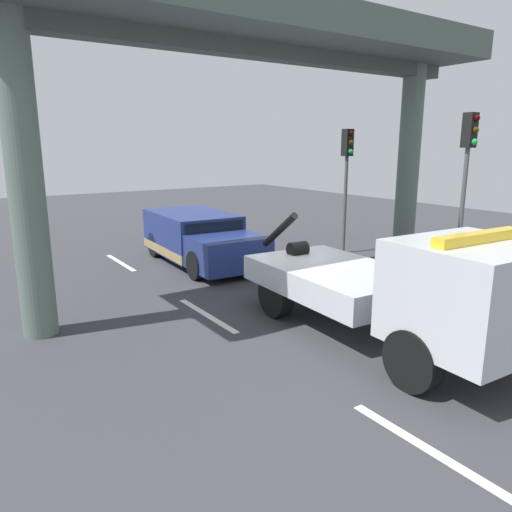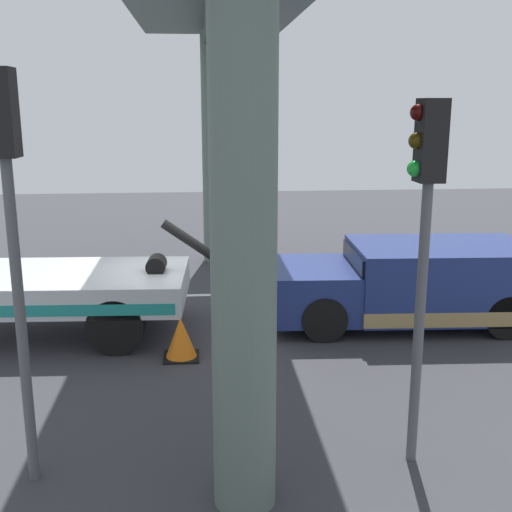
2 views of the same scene
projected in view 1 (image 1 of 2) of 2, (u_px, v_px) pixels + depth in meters
ground_plane at (284, 300)px, 12.11m from camera, size 60.00×40.00×0.10m
lane_stripe_west at (121, 263)px, 15.76m from camera, size 2.60×0.16×0.01m
lane_stripe_mid at (207, 315)px, 10.90m from camera, size 2.60×0.16×0.01m
lane_stripe_east at (432, 452)px, 6.05m from camera, size 2.60×0.16×0.01m
tow_truck_white at (404, 288)px, 8.84m from camera, size 7.30×2.68×2.46m
towed_van_green at (199, 239)px, 15.66m from camera, size 5.29×2.43×1.58m
overpass_structure at (265, 48)px, 11.47m from camera, size 3.60×13.08×6.89m
traffic_light_near at (347, 164)px, 16.46m from camera, size 0.39×0.32×4.30m
traffic_light_far at (467, 162)px, 12.77m from camera, size 0.39×0.32×4.60m
traffic_cone_orange at (325, 276)px, 12.89m from camera, size 0.61×0.61×0.73m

